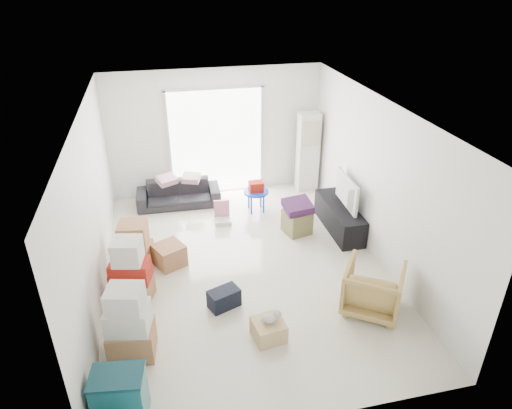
{
  "coord_description": "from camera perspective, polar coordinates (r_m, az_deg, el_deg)",
  "views": [
    {
      "loc": [
        -1.2,
        -6.17,
        4.53
      ],
      "look_at": [
        0.24,
        0.2,
        1.06
      ],
      "focal_mm": 32.0,
      "sensor_mm": 36.0,
      "label": 1
    }
  ],
  "objects": [
    {
      "name": "room_shell",
      "position": [
        7.05,
        -1.54,
        1.16
      ],
      "size": [
        4.98,
        6.48,
        3.18
      ],
      "color": "beige",
      "rests_on": "ground"
    },
    {
      "name": "box_stack_b",
      "position": [
        7.02,
        -15.36,
        -8.54
      ],
      "size": [
        0.66,
        0.66,
        1.07
      ],
      "rotation": [
        0.0,
        0.0,
        -0.26
      ],
      "color": "#A6734B",
      "rests_on": "room_shell"
    },
    {
      "name": "wood_crate",
      "position": [
        6.4,
        1.58,
        -15.37
      ],
      "size": [
        0.46,
        0.46,
        0.27
      ],
      "primitive_type": "cube",
      "rotation": [
        0.0,
        0.0,
        0.15
      ],
      "color": "tan",
      "rests_on": "room_shell"
    },
    {
      "name": "loose_box",
      "position": [
        7.83,
        -10.78,
        -6.23
      ],
      "size": [
        0.61,
        0.61,
        0.38
      ],
      "primitive_type": "cube",
      "rotation": [
        0.0,
        0.0,
        0.46
      ],
      "color": "#A6734B",
      "rests_on": "room_shell"
    },
    {
      "name": "box_stack_a",
      "position": [
        6.17,
        -15.54,
        -14.39
      ],
      "size": [
        0.62,
        0.54,
        1.05
      ],
      "rotation": [
        0.0,
        0.0,
        -0.22
      ],
      "color": "#A6734B",
      "rests_on": "room_shell"
    },
    {
      "name": "storage_bins",
      "position": [
        5.61,
        -16.63,
        -22.0
      ],
      "size": [
        0.62,
        0.48,
        0.66
      ],
      "rotation": [
        0.0,
        0.0,
        -0.13
      ],
      "color": "#155B65",
      "rests_on": "room_shell"
    },
    {
      "name": "pillow_right",
      "position": [
        9.49,
        -8.17,
        4.1
      ],
      "size": [
        0.43,
        0.39,
        0.12
      ],
      "primitive_type": "cube",
      "rotation": [
        0.0,
        0.0,
        -0.34
      ],
      "color": "#B98797",
      "rests_on": "sofa"
    },
    {
      "name": "blanket",
      "position": [
        8.46,
        5.22,
        -0.44
      ],
      "size": [
        0.52,
        0.52,
        0.14
      ],
      "primitive_type": "cube",
      "rotation": [
        0.0,
        0.0,
        0.05
      ],
      "color": "#411B45",
      "rests_on": "ottoman"
    },
    {
      "name": "tv_console",
      "position": [
        8.8,
        10.37,
        -1.59
      ],
      "size": [
        0.46,
        1.53,
        0.51
      ],
      "primitive_type": "cube",
      "color": "black",
      "rests_on": "room_shell"
    },
    {
      "name": "box_stack_c",
      "position": [
        7.88,
        -14.96,
        -4.83
      ],
      "size": [
        0.62,
        0.56,
        0.78
      ],
      "rotation": [
        0.0,
        0.0,
        -0.2
      ],
      "color": "#A6734B",
      "rests_on": "room_shell"
    },
    {
      "name": "ottoman",
      "position": [
        8.61,
        5.14,
        -2.15
      ],
      "size": [
        0.54,
        0.54,
        0.45
      ],
      "primitive_type": "cube",
      "rotation": [
        0.0,
        0.0,
        0.25
      ],
      "color": "olive",
      "rests_on": "room_shell"
    },
    {
      "name": "pillow_left",
      "position": [
        9.48,
        -11.18,
        3.84
      ],
      "size": [
        0.52,
        0.48,
        0.13
      ],
      "primitive_type": "cube",
      "rotation": [
        0.0,
        0.0,
        0.47
      ],
      "color": "#B98797",
      "rests_on": "sofa"
    },
    {
      "name": "sliding_door",
      "position": [
        9.8,
        -5.0,
        8.29
      ],
      "size": [
        2.1,
        0.04,
        2.33
      ],
      "color": "white",
      "rests_on": "room_shell"
    },
    {
      "name": "duffel_bag",
      "position": [
        6.89,
        -4.02,
        -11.62
      ],
      "size": [
        0.52,
        0.41,
        0.29
      ],
      "primitive_type": "cube",
      "rotation": [
        0.0,
        0.0,
        0.37
      ],
      "color": "black",
      "rests_on": "room_shell"
    },
    {
      "name": "kids_table",
      "position": [
        9.22,
        0.01,
        1.8
      ],
      "size": [
        0.51,
        0.51,
        0.64
      ],
      "rotation": [
        0.0,
        0.0,
        -0.39
      ],
      "color": "blue",
      "rests_on": "room_shell"
    },
    {
      "name": "toy_walker",
      "position": [
        8.98,
        -4.2,
        -1.47
      ],
      "size": [
        0.34,
        0.31,
        0.43
      ],
      "rotation": [
        0.0,
        0.0,
        -0.08
      ],
      "color": "silver",
      "rests_on": "room_shell"
    },
    {
      "name": "armchair",
      "position": [
        6.88,
        14.47,
        -9.87
      ],
      "size": [
        1.08,
        1.06,
        0.82
      ],
      "primitive_type": "imported",
      "rotation": [
        0.0,
        0.0,
        2.54
      ],
      "color": "#A58649",
      "rests_on": "room_shell"
    },
    {
      "name": "plush_bunny",
      "position": [
        6.28,
        1.89,
        -13.93
      ],
      "size": [
        0.29,
        0.16,
        0.15
      ],
      "rotation": [
        0.0,
        0.0,
        0.08
      ],
      "color": "#B2ADA8",
      "rests_on": "wood_crate"
    },
    {
      "name": "sofa",
      "position": [
        9.64,
        -9.71,
        1.77
      ],
      "size": [
        1.73,
        0.56,
        0.67
      ],
      "primitive_type": "imported",
      "rotation": [
        0.0,
        0.0,
        -0.03
      ],
      "color": "#25252A",
      "rests_on": "room_shell"
    },
    {
      "name": "ac_tower",
      "position": [
        10.06,
        6.49,
        6.5
      ],
      "size": [
        0.45,
        0.3,
        1.75
      ],
      "primitive_type": "cube",
      "color": "silver",
      "rests_on": "room_shell"
    },
    {
      "name": "television",
      "position": [
        8.64,
        10.54,
        0.26
      ],
      "size": [
        0.61,
        1.02,
        0.13
      ],
      "primitive_type": "imported",
      "rotation": [
        0.0,
        0.0,
        1.53
      ],
      "color": "black",
      "rests_on": "tv_console"
    }
  ]
}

